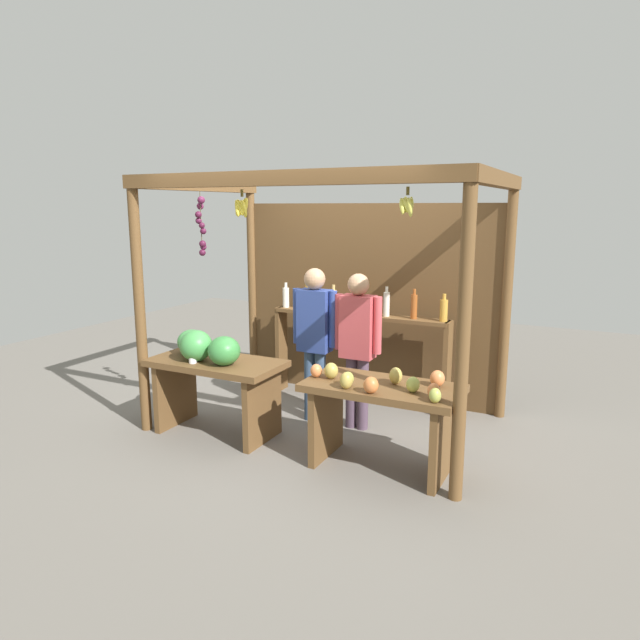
{
  "coord_description": "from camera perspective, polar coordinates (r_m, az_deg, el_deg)",
  "views": [
    {
      "loc": [
        2.37,
        -4.92,
        2.14
      ],
      "look_at": [
        0.0,
        -0.19,
        1.09
      ],
      "focal_mm": 32.05,
      "sensor_mm": 36.0,
      "label": 1
    }
  ],
  "objects": [
    {
      "name": "ground_plane",
      "position": [
        5.87,
        0.85,
        -10.17
      ],
      "size": [
        12.0,
        12.0,
        0.0
      ],
      "primitive_type": "plane",
      "color": "slate",
      "rests_on": "ground"
    },
    {
      "name": "vendor_man",
      "position": [
        5.66,
        -0.53,
        -1.14
      ],
      "size": [
        0.48,
        0.21,
        1.56
      ],
      "rotation": [
        0.0,
        0.0,
        0.0
      ],
      "color": "#364C6B",
      "rests_on": "ground"
    },
    {
      "name": "bottle_shelf_unit",
      "position": [
        6.26,
        3.84,
        -1.1
      ],
      "size": [
        2.02,
        0.22,
        1.36
      ],
      "color": "brown",
      "rests_on": "ground"
    },
    {
      "name": "fruit_counter_left",
      "position": [
        5.5,
        -10.8,
        -4.58
      ],
      "size": [
        1.27,
        0.64,
        1.02
      ],
      "color": "brown",
      "rests_on": "ground"
    },
    {
      "name": "vendor_woman",
      "position": [
        5.48,
        3.78,
        -1.79
      ],
      "size": [
        0.48,
        0.21,
        1.53
      ],
      "rotation": [
        0.0,
        0.0,
        0.19
      ],
      "color": "#513D4E",
      "rests_on": "ground"
    },
    {
      "name": "market_stall",
      "position": [
        5.92,
        2.76,
        4.08
      ],
      "size": [
        3.15,
        2.03,
        2.42
      ],
      "color": "brown",
      "rests_on": "ground"
    },
    {
      "name": "fruit_counter_right",
      "position": [
        4.74,
        6.19,
        -8.42
      ],
      "size": [
        1.27,
        0.65,
        0.86
      ],
      "color": "brown",
      "rests_on": "ground"
    }
  ]
}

